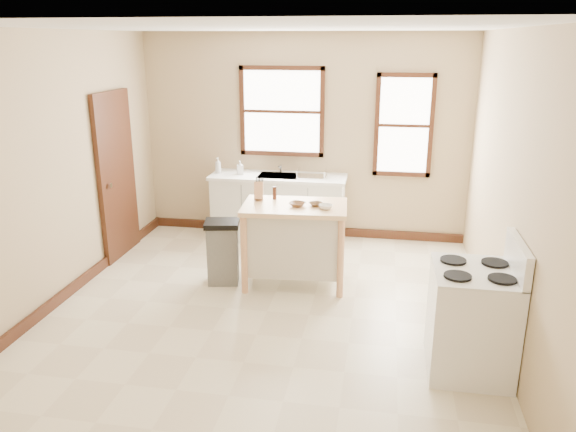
{
  "coord_description": "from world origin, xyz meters",
  "views": [
    {
      "loc": [
        1.12,
        -5.14,
        2.7
      ],
      "look_at": [
        0.15,
        0.4,
        0.92
      ],
      "focal_mm": 35.0,
      "sensor_mm": 36.0,
      "label": 1
    }
  ],
  "objects_px": {
    "soap_bottle_b": "(240,167)",
    "trash_bin": "(223,252)",
    "kitchen_island": "(295,245)",
    "bowl_c": "(326,207)",
    "knife_block": "(259,191)",
    "soap_bottle_a": "(218,165)",
    "bowl_a": "(297,204)",
    "bowl_b": "(316,204)",
    "dish_rack": "(312,174)",
    "gas_stove": "(473,306)",
    "pepper_grinder": "(275,193)"
  },
  "relations": [
    {
      "from": "kitchen_island",
      "to": "bowl_b",
      "type": "xyz_separation_m",
      "value": [
        0.24,
        0.0,
        0.49
      ]
    },
    {
      "from": "pepper_grinder",
      "to": "soap_bottle_a",
      "type": "bearing_deg",
      "value": 129.93
    },
    {
      "from": "bowl_a",
      "to": "bowl_c",
      "type": "height_order",
      "value": "bowl_c"
    },
    {
      "from": "bowl_c",
      "to": "trash_bin",
      "type": "height_order",
      "value": "bowl_c"
    },
    {
      "from": "knife_block",
      "to": "bowl_a",
      "type": "relative_size",
      "value": 1.15
    },
    {
      "from": "soap_bottle_a",
      "to": "soap_bottle_b",
      "type": "distance_m",
      "value": 0.32
    },
    {
      "from": "soap_bottle_a",
      "to": "bowl_b",
      "type": "height_order",
      "value": "soap_bottle_a"
    },
    {
      "from": "bowl_c",
      "to": "trash_bin",
      "type": "bearing_deg",
      "value": -178.98
    },
    {
      "from": "soap_bottle_a",
      "to": "soap_bottle_b",
      "type": "bearing_deg",
      "value": 11.78
    },
    {
      "from": "kitchen_island",
      "to": "gas_stove",
      "type": "bearing_deg",
      "value": -44.48
    },
    {
      "from": "trash_bin",
      "to": "knife_block",
      "type": "bearing_deg",
      "value": 22.24
    },
    {
      "from": "soap_bottle_b",
      "to": "pepper_grinder",
      "type": "distance_m",
      "value": 1.44
    },
    {
      "from": "bowl_c",
      "to": "trash_bin",
      "type": "xyz_separation_m",
      "value": [
        -1.17,
        -0.02,
        -0.59
      ]
    },
    {
      "from": "knife_block",
      "to": "bowl_c",
      "type": "height_order",
      "value": "knife_block"
    },
    {
      "from": "kitchen_island",
      "to": "knife_block",
      "type": "height_order",
      "value": "knife_block"
    },
    {
      "from": "bowl_a",
      "to": "bowl_b",
      "type": "distance_m",
      "value": 0.21
    },
    {
      "from": "soap_bottle_a",
      "to": "knife_block",
      "type": "bearing_deg",
      "value": -42.45
    },
    {
      "from": "soap_bottle_b",
      "to": "trash_bin",
      "type": "height_order",
      "value": "soap_bottle_b"
    },
    {
      "from": "soap_bottle_b",
      "to": "knife_block",
      "type": "bearing_deg",
      "value": -87.48
    },
    {
      "from": "dish_rack",
      "to": "kitchen_island",
      "type": "relative_size",
      "value": 0.33
    },
    {
      "from": "bowl_a",
      "to": "trash_bin",
      "type": "height_order",
      "value": "bowl_a"
    },
    {
      "from": "bowl_a",
      "to": "soap_bottle_b",
      "type": "bearing_deg",
      "value": 125.11
    },
    {
      "from": "pepper_grinder",
      "to": "bowl_c",
      "type": "distance_m",
      "value": 0.68
    },
    {
      "from": "bowl_b",
      "to": "kitchen_island",
      "type": "bearing_deg",
      "value": -179.75
    },
    {
      "from": "bowl_a",
      "to": "bowl_c",
      "type": "xyz_separation_m",
      "value": [
        0.32,
        -0.05,
        0.0
      ]
    },
    {
      "from": "soap_bottle_a",
      "to": "bowl_c",
      "type": "height_order",
      "value": "soap_bottle_a"
    },
    {
      "from": "bowl_b",
      "to": "bowl_a",
      "type": "bearing_deg",
      "value": -167.16
    },
    {
      "from": "bowl_b",
      "to": "gas_stove",
      "type": "distance_m",
      "value": 2.15
    },
    {
      "from": "dish_rack",
      "to": "bowl_b",
      "type": "xyz_separation_m",
      "value": [
        0.24,
        -1.42,
        -0.01
      ]
    },
    {
      "from": "soap_bottle_a",
      "to": "kitchen_island",
      "type": "distance_m",
      "value": 2.03
    },
    {
      "from": "trash_bin",
      "to": "bowl_a",
      "type": "bearing_deg",
      "value": -6.64
    },
    {
      "from": "dish_rack",
      "to": "kitchen_island",
      "type": "distance_m",
      "value": 1.5
    },
    {
      "from": "soap_bottle_a",
      "to": "bowl_c",
      "type": "xyz_separation_m",
      "value": [
        1.67,
        -1.53,
        -0.06
      ]
    },
    {
      "from": "dish_rack",
      "to": "knife_block",
      "type": "distance_m",
      "value": 1.36
    },
    {
      "from": "soap_bottle_a",
      "to": "knife_block",
      "type": "relative_size",
      "value": 1.09
    },
    {
      "from": "kitchen_island",
      "to": "bowl_c",
      "type": "distance_m",
      "value": 0.62
    },
    {
      "from": "soap_bottle_a",
      "to": "knife_block",
      "type": "height_order",
      "value": "knife_block"
    },
    {
      "from": "soap_bottle_b",
      "to": "bowl_c",
      "type": "bearing_deg",
      "value": -69.24
    },
    {
      "from": "bowl_a",
      "to": "kitchen_island",
      "type": "bearing_deg",
      "value": 129.62
    },
    {
      "from": "soap_bottle_a",
      "to": "bowl_c",
      "type": "bearing_deg",
      "value": -28.91
    },
    {
      "from": "bowl_a",
      "to": "gas_stove",
      "type": "xyz_separation_m",
      "value": [
        1.7,
        -1.44,
        -0.38
      ]
    },
    {
      "from": "bowl_a",
      "to": "bowl_c",
      "type": "bearing_deg",
      "value": -9.45
    },
    {
      "from": "trash_bin",
      "to": "dish_rack",
      "type": "bearing_deg",
      "value": 50.5
    },
    {
      "from": "soap_bottle_b",
      "to": "trash_bin",
      "type": "bearing_deg",
      "value": -104.03
    },
    {
      "from": "soap_bottle_b",
      "to": "kitchen_island",
      "type": "relative_size",
      "value": 0.16
    },
    {
      "from": "soap_bottle_a",
      "to": "bowl_a",
      "type": "bearing_deg",
      "value": -33.94
    },
    {
      "from": "soap_bottle_b",
      "to": "bowl_a",
      "type": "bearing_deg",
      "value": -75.7
    },
    {
      "from": "soap_bottle_b",
      "to": "dish_rack",
      "type": "distance_m",
      "value": 1.0
    },
    {
      "from": "trash_bin",
      "to": "gas_stove",
      "type": "relative_size",
      "value": 0.63
    },
    {
      "from": "soap_bottle_a",
      "to": "dish_rack",
      "type": "relative_size",
      "value": 0.57
    }
  ]
}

